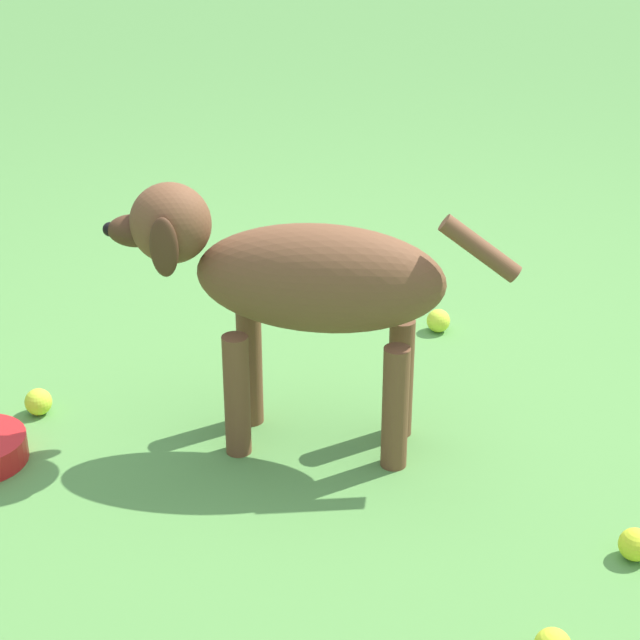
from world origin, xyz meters
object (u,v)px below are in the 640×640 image
at_px(dog, 296,281).
at_px(tennis_ball_1, 38,402).
at_px(tennis_ball_3, 438,321).
at_px(tennis_ball_0, 635,544).

height_order(dog, tennis_ball_1, dog).
xyz_separation_m(tennis_ball_1, tennis_ball_3, (1.09, 0.23, 0.00)).
relative_size(dog, tennis_ball_3, 12.99).
distance_m(tennis_ball_0, tennis_ball_1, 1.41).
xyz_separation_m(dog, tennis_ball_0, (0.56, -0.57, -0.37)).
distance_m(tennis_ball_0, tennis_ball_3, 1.04).
xyz_separation_m(dog, tennis_ball_3, (0.50, 0.48, -0.37)).
height_order(tennis_ball_0, tennis_ball_3, same).
height_order(tennis_ball_0, tennis_ball_1, same).
bearing_deg(tennis_ball_0, tennis_ball_3, 93.56).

